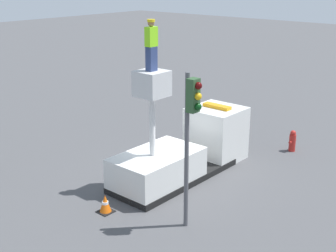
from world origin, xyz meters
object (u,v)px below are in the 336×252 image
object	(u,v)px
bucket_truck	(185,151)
fire_hydrant	(292,141)
worker	(151,45)
traffic_cone_rear	(105,204)
traffic_light_pole	(191,121)

from	to	relation	value
bucket_truck	fire_hydrant	world-z (taller)	bucket_truck
fire_hydrant	worker	bearing A→B (deg)	163.17
fire_hydrant	traffic_cone_rear	xyz separation A→B (m)	(-9.36, 2.11, -0.18)
bucket_truck	traffic_light_pole	xyz separation A→B (m)	(-3.19, -2.74, 2.59)
bucket_truck	worker	distance (m)	4.82
bucket_truck	traffic_cone_rear	xyz separation A→B (m)	(-4.29, -0.00, -0.65)
bucket_truck	traffic_light_pole	distance (m)	4.94
bucket_truck	fire_hydrant	size ratio (longest dim) A/B	6.66
traffic_cone_rear	worker	bearing A→B (deg)	0.09
worker	traffic_light_pole	xyz separation A→B (m)	(-1.26, -2.74, -1.83)
worker	traffic_light_pole	distance (m)	3.53
traffic_light_pole	traffic_cone_rear	distance (m)	4.38
fire_hydrant	traffic_cone_rear	bearing A→B (deg)	167.27
worker	traffic_light_pole	bearing A→B (deg)	-114.76
bucket_truck	worker	bearing A→B (deg)	180.00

